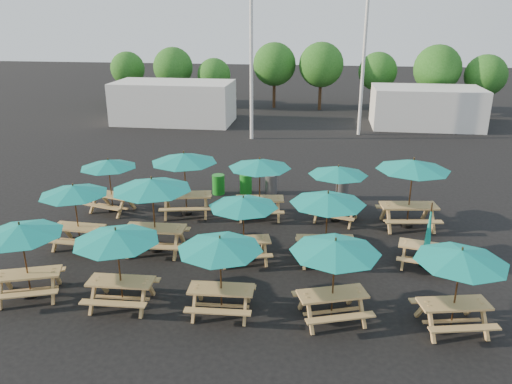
# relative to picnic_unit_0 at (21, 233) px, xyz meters

# --- Properties ---
(ground) EXTENTS (120.00, 120.00, 0.00)m
(ground) POSITION_rel_picnic_unit_0_xyz_m (5.29, 4.55, -1.87)
(ground) COLOR black
(ground) RESTS_ON ground
(picnic_unit_0) EXTENTS (2.75, 2.75, 2.13)m
(picnic_unit_0) POSITION_rel_picnic_unit_0_xyz_m (0.00, 0.00, 0.00)
(picnic_unit_0) COLOR tan
(picnic_unit_0) RESTS_ON ground
(picnic_unit_1) EXTENTS (2.25, 2.25, 2.13)m
(picnic_unit_1) POSITION_rel_picnic_unit_0_xyz_m (-0.11, 3.08, -0.00)
(picnic_unit_1) COLOR tan
(picnic_unit_1) RESTS_ON ground
(picnic_unit_2) EXTENTS (2.59, 2.59, 2.08)m
(picnic_unit_2) POSITION_rel_picnic_unit_0_xyz_m (-0.30, 6.16, -0.05)
(picnic_unit_2) COLOR tan
(picnic_unit_2) RESTS_ON ground
(picnic_unit_3) EXTENTS (2.27, 2.27, 2.16)m
(picnic_unit_3) POSITION_rel_picnic_unit_0_xyz_m (2.61, -0.05, 0.02)
(picnic_unit_3) COLOR tan
(picnic_unit_3) RESTS_ON ground
(picnic_unit_4) EXTENTS (2.58, 2.58, 2.45)m
(picnic_unit_4) POSITION_rel_picnic_unit_0_xyz_m (2.46, 3.12, 0.28)
(picnic_unit_4) COLOR tan
(picnic_unit_4) RESTS_ON ground
(picnic_unit_5) EXTENTS (2.90, 2.90, 2.42)m
(picnic_unit_5) POSITION_rel_picnic_unit_0_xyz_m (2.60, 6.26, 0.25)
(picnic_unit_5) COLOR tan
(picnic_unit_5) RESTS_ON ground
(picnic_unit_6) EXTENTS (2.22, 2.22, 2.10)m
(picnic_unit_6) POSITION_rel_picnic_unit_0_xyz_m (5.25, -0.04, -0.03)
(picnic_unit_6) COLOR tan
(picnic_unit_6) RESTS_ON ground
(picnic_unit_7) EXTENTS (2.58, 2.58, 2.08)m
(picnic_unit_7) POSITION_rel_picnic_unit_0_xyz_m (5.35, 2.87, -0.05)
(picnic_unit_7) COLOR tan
(picnic_unit_7) RESTS_ON ground
(picnic_unit_8) EXTENTS (2.59, 2.59, 2.27)m
(picnic_unit_8) POSITION_rel_picnic_unit_0_xyz_m (5.38, 6.37, 0.12)
(picnic_unit_8) COLOR tan
(picnic_unit_8) RESTS_ON ground
(picnic_unit_9) EXTENTS (2.79, 2.79, 2.17)m
(picnic_unit_9) POSITION_rel_picnic_unit_0_xyz_m (8.02, 0.07, 0.03)
(picnic_unit_9) COLOR tan
(picnic_unit_9) RESTS_ON ground
(picnic_unit_10) EXTENTS (2.53, 2.53, 2.24)m
(picnic_unit_10) POSITION_rel_picnic_unit_0_xyz_m (7.84, 3.15, 0.10)
(picnic_unit_10) COLOR tan
(picnic_unit_10) RESTS_ON ground
(picnic_unit_11) EXTENTS (2.62, 2.62, 2.10)m
(picnic_unit_11) POSITION_rel_picnic_unit_0_xyz_m (8.20, 6.37, -0.03)
(picnic_unit_11) COLOR tan
(picnic_unit_11) RESTS_ON ground
(picnic_unit_12) EXTENTS (2.56, 2.56, 2.12)m
(picnic_unit_12) POSITION_rel_picnic_unit_0_xyz_m (10.90, 0.05, -0.01)
(picnic_unit_12) COLOR tan
(picnic_unit_12) RESTS_ON ground
(picnic_unit_13) EXTENTS (1.87, 1.71, 2.06)m
(picnic_unit_13) POSITION_rel_picnic_unit_0_xyz_m (10.83, 3.23, -1.02)
(picnic_unit_13) COLOR tan
(picnic_unit_13) RESTS_ON ground
(picnic_unit_14) EXTENTS (2.87, 2.87, 2.51)m
(picnic_unit_14) POSITION_rel_picnic_unit_0_xyz_m (10.72, 6.19, 0.33)
(picnic_unit_14) COLOR tan
(picnic_unit_14) RESTS_ON ground
(waste_bin_0) EXTENTS (0.52, 0.52, 0.83)m
(waste_bin_0) POSITION_rel_picnic_unit_0_xyz_m (3.34, 8.65, -1.45)
(waste_bin_0) COLOR #177F1E
(waste_bin_0) RESTS_ON ground
(waste_bin_1) EXTENTS (0.52, 0.52, 0.83)m
(waste_bin_1) POSITION_rel_picnic_unit_0_xyz_m (4.47, 8.88, -1.45)
(waste_bin_1) COLOR #177F1E
(waste_bin_1) RESTS_ON ground
(waste_bin_2) EXTENTS (0.52, 0.52, 0.83)m
(waste_bin_2) POSITION_rel_picnic_unit_0_xyz_m (5.53, 9.01, -1.45)
(waste_bin_2) COLOR gray
(waste_bin_2) RESTS_ON ground
(waste_bin_3) EXTENTS (0.52, 0.52, 0.83)m
(waste_bin_3) POSITION_rel_picnic_unit_0_xyz_m (8.49, 8.78, -1.45)
(waste_bin_3) COLOR gray
(waste_bin_3) RESTS_ON ground
(mast_0) EXTENTS (0.20, 0.20, 12.00)m
(mast_0) POSITION_rel_picnic_unit_0_xyz_m (3.29, 18.55, 4.13)
(mast_0) COLOR silver
(mast_0) RESTS_ON ground
(mast_1) EXTENTS (0.20, 0.20, 12.00)m
(mast_1) POSITION_rel_picnic_unit_0_xyz_m (9.79, 20.55, 4.13)
(mast_1) COLOR silver
(mast_1) RESTS_ON ground
(event_tent_0) EXTENTS (8.00, 4.00, 2.80)m
(event_tent_0) POSITION_rel_picnic_unit_0_xyz_m (-2.71, 22.55, -0.47)
(event_tent_0) COLOR silver
(event_tent_0) RESTS_ON ground
(event_tent_1) EXTENTS (7.00, 4.00, 2.60)m
(event_tent_1) POSITION_rel_picnic_unit_0_xyz_m (14.29, 23.55, -0.57)
(event_tent_1) COLOR silver
(event_tent_1) RESTS_ON ground
(tree_0) EXTENTS (2.80, 2.80, 4.24)m
(tree_0) POSITION_rel_picnic_unit_0_xyz_m (-8.78, 29.80, 0.96)
(tree_0) COLOR #382314
(tree_0) RESTS_ON ground
(tree_1) EXTENTS (3.11, 3.11, 4.72)m
(tree_1) POSITION_rel_picnic_unit_0_xyz_m (-4.45, 28.45, 1.29)
(tree_1) COLOR #382314
(tree_1) RESTS_ON ground
(tree_2) EXTENTS (2.59, 2.59, 3.93)m
(tree_2) POSITION_rel_picnic_unit_0_xyz_m (-1.10, 28.20, 0.76)
(tree_2) COLOR #382314
(tree_2) RESTS_ON ground
(tree_3) EXTENTS (3.36, 3.36, 5.09)m
(tree_3) POSITION_rel_picnic_unit_0_xyz_m (3.54, 29.27, 1.54)
(tree_3) COLOR #382314
(tree_3) RESTS_ON ground
(tree_4) EXTENTS (3.41, 3.41, 5.17)m
(tree_4) POSITION_rel_picnic_unit_0_xyz_m (7.19, 28.81, 1.59)
(tree_4) COLOR #382314
(tree_4) RESTS_ON ground
(tree_5) EXTENTS (2.94, 2.94, 4.45)m
(tree_5) POSITION_rel_picnic_unit_0_xyz_m (11.52, 29.22, 1.11)
(tree_5) COLOR #382314
(tree_5) RESTS_ON ground
(tree_6) EXTENTS (3.38, 3.38, 5.13)m
(tree_6) POSITION_rel_picnic_unit_0_xyz_m (15.53, 27.45, 1.56)
(tree_6) COLOR #382314
(tree_6) RESTS_ON ground
(tree_7) EXTENTS (2.95, 2.95, 4.48)m
(tree_7) POSITION_rel_picnic_unit_0_xyz_m (18.92, 27.47, 1.13)
(tree_7) COLOR #382314
(tree_7) RESTS_ON ground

